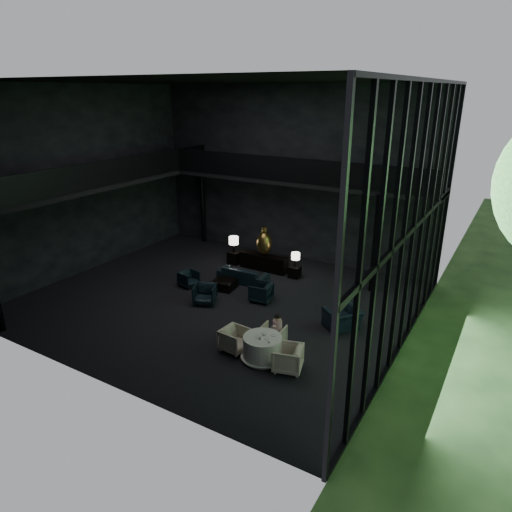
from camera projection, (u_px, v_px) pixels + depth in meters
The scene contains 35 objects.
floor at pixel (219, 300), 17.76m from camera, with size 14.00×12.00×0.02m, color black.
ceiling at pixel (212, 81), 15.02m from camera, with size 14.00×12.00×0.02m, color black.
wall_back at pixel (291, 175), 21.23m from camera, with size 14.00×0.04×8.00m, color black.
wall_front at pixel (78, 246), 11.55m from camera, with size 14.00×0.04×8.00m, color black.
wall_left at pixel (84, 181), 19.76m from camera, with size 0.04×12.00×8.00m, color black.
curtain_wall at pixel (414, 228), 13.05m from camera, with size 0.20×12.00×8.00m, color black, non-canonical shape.
mezzanine_left at pixel (100, 183), 19.28m from camera, with size 2.00×12.00×0.25m, color black.
mezzanine_back at pixel (301, 180), 19.94m from camera, with size 12.00×2.00×0.25m, color black.
railing_left at pixel (115, 171), 18.59m from camera, with size 0.06×12.00×1.00m, color black.
railing_back at pixel (291, 170), 18.93m from camera, with size 12.00×0.06×1.00m, color black.
column_nw at pixel (203, 205), 24.08m from camera, with size 0.24×0.24×4.00m, color black.
column_ne at pixel (375, 244), 17.99m from camera, with size 0.24×0.24×4.00m, color black.
console at pixel (264, 262), 20.68m from camera, with size 2.27×0.52×0.72m, color black.
bronze_urn at pixel (264, 243), 20.38m from camera, with size 0.69×0.69×1.29m.
side_table_left at pixel (234, 258), 21.47m from camera, with size 0.53×0.53×0.58m, color black.
table_lamp_left at pixel (234, 241), 21.16m from camera, with size 0.45×0.45×0.75m.
side_table_right at pixel (295, 272), 19.87m from camera, with size 0.46×0.46×0.50m, color black.
table_lamp_right at pixel (296, 257), 19.67m from camera, with size 0.37×0.37×0.62m.
sofa at pixel (243, 272), 19.39m from camera, with size 2.26×0.66×0.88m, color #20343B.
lounge_armchair_west at pixel (189, 279), 18.95m from camera, with size 0.64×0.60×0.66m, color black.
lounge_armchair_east at pixel (261, 291), 17.60m from camera, with size 0.80×0.75×0.82m, color #21303C.
lounge_armchair_south at pixel (205, 293), 17.38m from camera, with size 0.85×0.80×0.88m, color black.
window_armchair at pixel (343, 315), 15.51m from camera, with size 1.17×0.76×1.02m, color black.
coffee_table at pixel (224, 284), 18.76m from camera, with size 0.85×0.85×0.38m, color black.
dining_table at pixel (263, 349), 13.81m from camera, with size 1.34×1.34×0.75m.
dining_chair_north at pixel (273, 335), 14.52m from camera, with size 0.70×0.66×0.72m, color silver.
dining_chair_east at pixel (288, 356), 13.22m from camera, with size 0.89×0.83×0.91m, color silver.
dining_chair_west at pixel (235, 338), 14.25m from camera, with size 0.81×0.76×0.83m, color beige.
child at pixel (277, 323), 14.43m from camera, with size 0.30×0.30×0.63m.
plate_a at pixel (258, 337), 13.65m from camera, with size 0.22×0.22×0.01m, color white.
plate_b at pixel (273, 335), 13.77m from camera, with size 0.20×0.20×0.01m, color white.
saucer at pixel (267, 339), 13.55m from camera, with size 0.16×0.16×0.01m, color white.
coffee_cup at pixel (269, 341), 13.35m from camera, with size 0.09×0.09×0.06m, color white.
cereal_bowl at pixel (264, 334), 13.77m from camera, with size 0.15×0.15×0.08m, color white.
cream_pot at pixel (260, 338), 13.51m from camera, with size 0.07×0.07×0.08m, color #99999E.
Camera 1 is at (9.49, -13.08, 7.72)m, focal length 32.00 mm.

